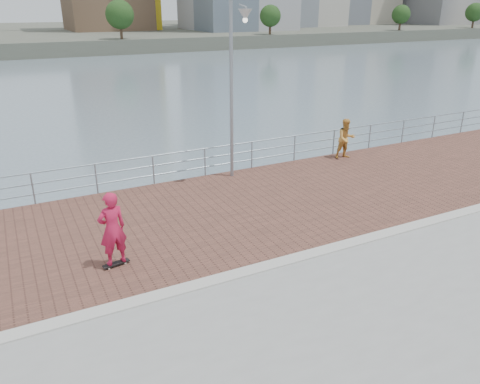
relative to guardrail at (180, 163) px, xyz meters
name	(u,v)px	position (x,y,z in m)	size (l,w,h in m)	color
water	(273,328)	(0.00, -7.00, -2.69)	(400.00, 400.00, 0.00)	slate
brick_lane	(217,213)	(0.00, -3.40, -0.68)	(40.00, 6.80, 0.02)	brown
curb	(275,264)	(0.00, -7.00, -0.66)	(40.00, 0.40, 0.06)	#B7B5AD
far_shore	(15,35)	(0.00, 115.50, -1.44)	(320.00, 95.00, 2.50)	#4C5142
guardrail	(180,163)	(0.00, 0.00, 0.00)	(39.06, 0.06, 1.13)	#8C9EA8
street_lamp	(237,56)	(1.94, -0.97, 3.86)	(0.47, 1.36, 6.41)	gray
skateboard	(116,263)	(-3.66, -5.22, -0.61)	(0.71, 0.29, 0.08)	black
skateboarder	(112,229)	(-3.66, -5.22, 0.38)	(0.70, 0.46, 1.93)	#C01941
bystander	(346,139)	(7.28, -0.69, 0.19)	(0.83, 0.65, 1.72)	gold
shoreline_trees	(137,16)	(18.00, 70.00, 3.64)	(169.29, 5.22, 6.95)	#473323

